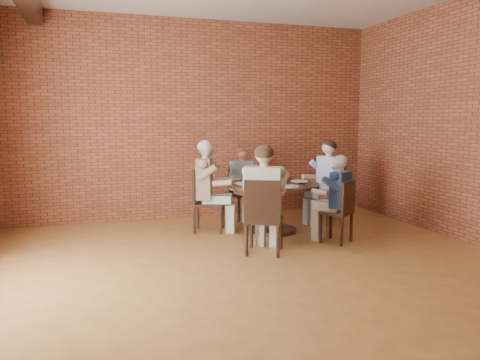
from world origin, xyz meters
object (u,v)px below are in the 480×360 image
object	(u,v)px
diner_a	(327,182)
diner_c	(209,186)
chair_b	(241,191)
chair_a	(330,192)
chair_e	(341,209)
dining_table	(274,198)
chair_c	(203,198)
diner_b	(243,184)
smartphone	(302,183)
diner_d	(264,200)
diner_e	(337,199)
chair_d	(263,214)

from	to	relation	value
diner_a	diner_c	distance (m)	1.99
chair_b	chair_a	bearing A→B (deg)	-38.73
chair_a	chair_e	distance (m)	1.34
diner_a	dining_table	bearing A→B (deg)	-90.00
chair_b	chair_c	bearing A→B (deg)	-149.64
dining_table	diner_b	bearing A→B (deg)	99.71
chair_e	smartphone	size ratio (longest dim) A/B	6.71
diner_a	diner_d	size ratio (longest dim) A/B	0.98
diner_e	dining_table	bearing A→B (deg)	-90.00
diner_a	diner_e	distance (m)	1.24
chair_b	diner_c	xyz separation A→B (m)	(-0.75, -0.74, 0.21)
diner_a	smartphone	world-z (taller)	diner_a
chair_a	chair_c	bearing A→B (deg)	-107.42
chair_a	chair_d	xyz separation A→B (m)	(-1.72, -1.44, 0.01)
chair_b	chair_c	world-z (taller)	chair_c
dining_table	chair_e	bearing A→B (deg)	-54.60
chair_e	diner_c	bearing A→B (deg)	-73.59
diner_b	chair_d	world-z (taller)	diner_b
smartphone	dining_table	bearing A→B (deg)	150.34
chair_a	diner_d	distance (m)	2.17
dining_table	chair_b	size ratio (longest dim) A/B	1.55
diner_e	chair_a	bearing A→B (deg)	-150.22
diner_a	diner_c	xyz separation A→B (m)	(-1.99, 0.02, 0.01)
diner_a	chair_a	bearing A→B (deg)	90.00
diner_a	diner_e	bearing A→B (deg)	-38.32
dining_table	chair_d	size ratio (longest dim) A/B	1.41
dining_table	chair_b	bearing A→B (deg)	99.71
diner_b	diner_d	distance (m)	2.05
diner_b	diner_c	xyz separation A→B (m)	(-0.76, -0.67, 0.08)
chair_c	chair_d	distance (m)	1.53
chair_b	chair_d	size ratio (longest dim) A/B	0.91
chair_e	diner_b	bearing A→B (deg)	-102.36
smartphone	chair_b	bearing A→B (deg)	106.06
chair_c	chair_e	distance (m)	2.09
chair_b	smartphone	bearing A→B (deg)	-74.22
chair_a	diner_a	distance (m)	0.19
chair_a	diner_d	bearing A→B (deg)	-67.78
diner_a	chair_e	world-z (taller)	diner_a
dining_table	chair_d	world-z (taller)	chair_d
diner_b	chair_c	xyz separation A→B (m)	(-0.85, -0.63, -0.09)
chair_a	chair_b	bearing A→B (deg)	-135.63
diner_e	smartphone	size ratio (longest dim) A/B	9.37
diner_d	diner_a	bearing A→B (deg)	-112.18
dining_table	diner_a	bearing A→B (deg)	16.61
chair_b	diner_d	xyz separation A→B (m)	(-0.36, -2.09, 0.21)
diner_b	smartphone	size ratio (longest dim) A/B	9.41
chair_a	diner_d	world-z (taller)	diner_d
dining_table	chair_e	distance (m)	1.10
chair_e	smartphone	world-z (taller)	chair_e
chair_d	chair_e	size ratio (longest dim) A/B	1.11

